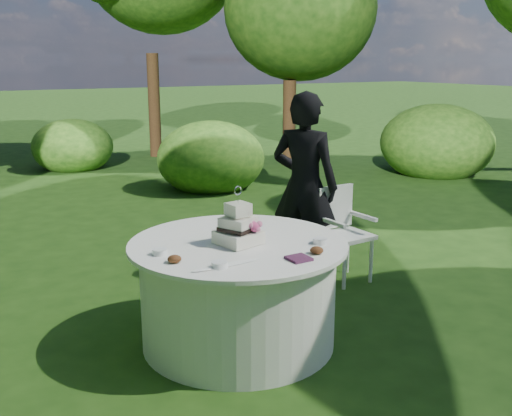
# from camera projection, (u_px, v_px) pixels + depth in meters

# --- Properties ---
(ground) EXTENTS (80.00, 80.00, 0.00)m
(ground) POSITION_uv_depth(u_px,v_px,m) (239.00, 341.00, 4.43)
(ground) COLOR #1C3D10
(ground) RESTS_ON ground
(napkins) EXTENTS (0.14, 0.14, 0.02)m
(napkins) POSITION_uv_depth(u_px,v_px,m) (299.00, 258.00, 3.87)
(napkins) COLOR #4C203F
(napkins) RESTS_ON table
(feather_plume) EXTENTS (0.48, 0.07, 0.01)m
(feather_plume) POSITION_uv_depth(u_px,v_px,m) (226.00, 265.00, 3.75)
(feather_plume) COLOR white
(feather_plume) RESTS_ON table
(guest) EXTENTS (0.70, 0.77, 1.76)m
(guest) POSITION_uv_depth(u_px,v_px,m) (304.00, 186.00, 5.59)
(guest) COLOR black
(guest) RESTS_ON ground
(table) EXTENTS (1.56, 1.56, 0.77)m
(table) POSITION_uv_depth(u_px,v_px,m) (238.00, 292.00, 4.34)
(table) COLOR silver
(table) RESTS_ON ground
(cake) EXTENTS (0.32, 0.32, 0.41)m
(cake) POSITION_uv_depth(u_px,v_px,m) (239.00, 228.00, 4.18)
(cake) COLOR silver
(cake) RESTS_ON table
(chair) EXTENTS (0.43, 0.42, 0.88)m
(chair) POSITION_uv_depth(u_px,v_px,m) (342.00, 226.00, 5.60)
(chair) COLOR white
(chair) RESTS_ON ground
(votives) EXTENTS (1.16, 0.53, 0.04)m
(votives) POSITION_uv_depth(u_px,v_px,m) (235.00, 252.00, 3.96)
(votives) COLOR white
(votives) RESTS_ON table
(petal_cups) EXTENTS (0.99, 1.02, 0.05)m
(petal_cups) POSITION_uv_depth(u_px,v_px,m) (248.00, 241.00, 4.19)
(petal_cups) COLOR #562D16
(petal_cups) RESTS_ON table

